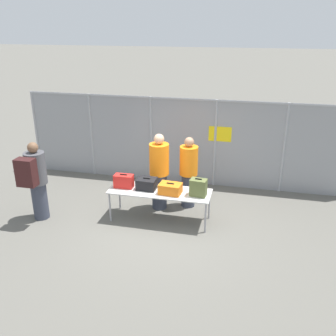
% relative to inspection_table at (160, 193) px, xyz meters
% --- Properties ---
extents(ground_plane, '(120.00, 120.00, 0.00)m').
position_rel_inspection_table_xyz_m(ground_plane, '(0.07, -0.17, -0.68)').
color(ground_plane, '#605E56').
extents(fence_section, '(8.94, 0.07, 2.39)m').
position_rel_inspection_table_xyz_m(fence_section, '(0.07, 2.24, 0.56)').
color(fence_section, '#9EA0A5').
rests_on(fence_section, ground_plane).
extents(inspection_table, '(2.28, 0.75, 0.73)m').
position_rel_inspection_table_xyz_m(inspection_table, '(0.00, 0.00, 0.00)').
color(inspection_table, silver).
rests_on(inspection_table, ground_plane).
extents(suitcase_red, '(0.43, 0.23, 0.32)m').
position_rel_inspection_table_xyz_m(suitcase_red, '(-0.84, 0.00, 0.20)').
color(suitcase_red, red).
rests_on(suitcase_red, inspection_table).
extents(suitcase_black, '(0.44, 0.37, 0.27)m').
position_rel_inspection_table_xyz_m(suitcase_black, '(-0.31, 0.04, 0.17)').
color(suitcase_black, black).
rests_on(suitcase_black, inspection_table).
extents(suitcase_orange, '(0.50, 0.37, 0.25)m').
position_rel_inspection_table_xyz_m(suitcase_orange, '(0.26, -0.07, 0.16)').
color(suitcase_orange, orange).
rests_on(suitcase_orange, inspection_table).
extents(suitcase_olive, '(0.37, 0.27, 0.40)m').
position_rel_inspection_table_xyz_m(suitcase_olive, '(0.87, -0.04, 0.24)').
color(suitcase_olive, '#566033').
rests_on(suitcase_olive, inspection_table).
extents(traveler_hooded, '(0.45, 0.70, 1.83)m').
position_rel_inspection_table_xyz_m(traveler_hooded, '(-2.70, -0.59, 0.32)').
color(traveler_hooded, '#383D4C').
rests_on(traveler_hooded, ground_plane).
extents(security_worker_near, '(0.46, 0.46, 1.87)m').
position_rel_inspection_table_xyz_m(security_worker_near, '(-0.16, 0.58, 0.28)').
color(security_worker_near, '#383D4C').
rests_on(security_worker_near, ground_plane).
extents(security_worker_far, '(0.43, 0.43, 1.76)m').
position_rel_inspection_table_xyz_m(security_worker_far, '(0.49, 0.85, 0.23)').
color(security_worker_far, '#383D4C').
rests_on(security_worker_far, ground_plane).
extents(utility_trailer, '(4.22, 2.15, 0.63)m').
position_rel_inspection_table_xyz_m(utility_trailer, '(0.90, 4.62, -0.31)').
color(utility_trailer, silver).
rests_on(utility_trailer, ground_plane).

